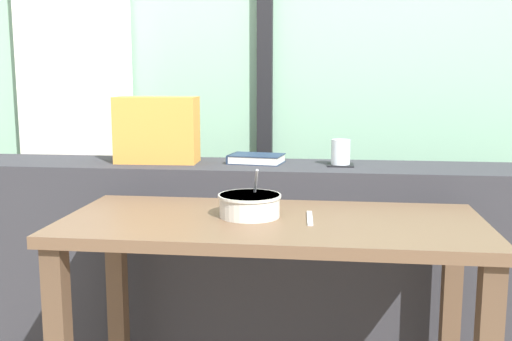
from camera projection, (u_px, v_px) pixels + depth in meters
name	position (u px, v px, depth m)	size (l,w,h in m)	color
outdoor_backdrop	(281.00, 20.00, 2.79)	(4.80, 0.08, 2.80)	#84B293
curtain_left_panel	(73.00, 53.00, 2.84)	(0.56, 0.06, 2.50)	silver
window_divider_post	(265.00, 41.00, 2.75)	(0.07, 0.05, 2.60)	black
dark_console_ledge	(267.00, 264.00, 2.38)	(2.80, 0.35, 0.80)	#2D2D33
breakfast_table	(272.00, 256.00, 1.81)	(1.27, 0.57, 0.72)	brown
coaster_square	(340.00, 165.00, 2.29)	(0.10, 0.10, 0.01)	black
juice_glass	(341.00, 153.00, 2.28)	(0.07, 0.07, 0.10)	white
closed_book	(256.00, 159.00, 2.36)	(0.23, 0.17, 0.03)	#1E2D47
throw_pillow	(157.00, 130.00, 2.35)	(0.32, 0.14, 0.26)	#D18938
soup_bowl	(250.00, 205.00, 1.82)	(0.19, 0.19, 0.15)	beige
fork_utensil	(310.00, 218.00, 1.79)	(0.02, 0.17, 0.01)	silver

